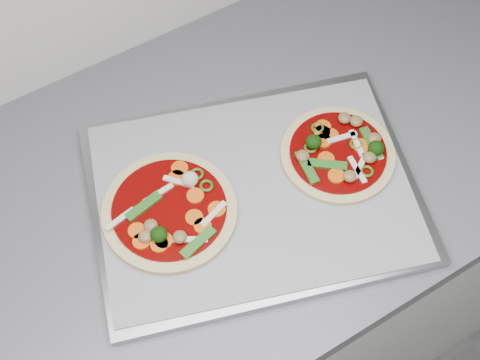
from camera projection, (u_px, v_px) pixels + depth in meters
countertop at (17, 290)px, 0.93m from camera, size 3.60×0.60×0.04m
baking_tray at (254, 194)px, 0.98m from camera, size 0.55×0.47×0.02m
parchment at (254, 191)px, 0.97m from camera, size 0.53×0.45×0.00m
pizza_left at (170, 211)px, 0.94m from camera, size 0.20×0.20×0.03m
pizza_right at (339, 152)px, 0.99m from camera, size 0.21×0.21×0.03m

